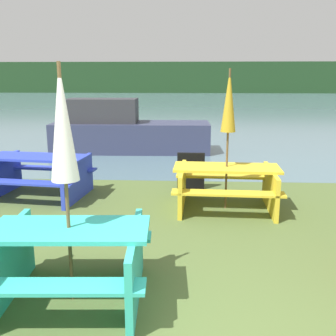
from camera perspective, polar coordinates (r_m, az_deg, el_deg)
name	(u,v)px	position (r m, az deg, el deg)	size (l,w,h in m)	color
water	(190,103)	(33.41, 3.16, 9.38)	(60.00, 50.00, 0.00)	slate
far_treeline	(190,77)	(53.34, 3.17, 12.99)	(80.00, 1.60, 4.00)	#1E3D1E
picnic_table_teal	(71,257)	(4.20, -13.96, -12.41)	(1.66, 1.46, 0.79)	#33B7A8
picnic_table_yellow	(226,183)	(6.85, 8.43, -2.15)	(1.85, 1.45, 0.75)	yellow
picnic_table_blue	(38,172)	(7.80, -18.32, -0.61)	(1.99, 1.58, 0.80)	blue
umbrella_gold	(229,102)	(6.62, 8.83, 9.39)	(0.25, 0.25, 2.38)	brown
umbrella_white	(62,125)	(3.82, -15.08, 6.02)	(0.27, 0.27, 2.39)	brown
boat	(126,132)	(11.99, -6.16, 5.24)	(4.73, 1.54, 1.59)	#333856
signboard	(191,171)	(7.96, 3.34, -0.44)	(0.55, 0.08, 0.75)	black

